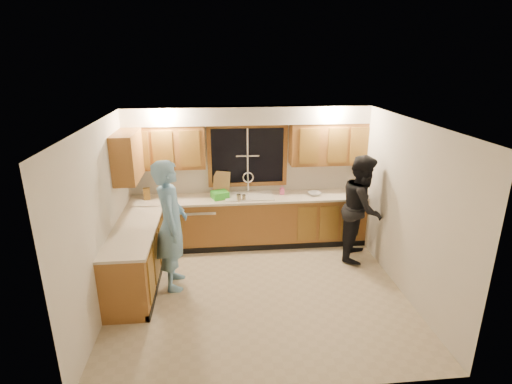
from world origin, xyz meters
The scene contains 26 objects.
floor centered at (0.00, 0.00, 0.00)m, with size 4.20×4.20×0.00m, color #BBAB8F.
ceiling centered at (0.00, 0.00, 2.50)m, with size 4.20×4.20×0.00m, color silver.
wall_back centered at (0.00, 1.90, 1.25)m, with size 4.20×4.20×0.00m, color silver.
wall_left centered at (-2.10, 0.00, 1.25)m, with size 3.80×3.80×0.00m, color silver.
wall_right centered at (2.10, 0.00, 1.25)m, with size 3.80×3.80×0.00m, color silver.
base_cabinets_back centered at (0.00, 1.60, 0.44)m, with size 4.20×0.60×0.88m, color #96602B.
base_cabinets_left centered at (-1.80, 0.35, 0.44)m, with size 0.60×1.90×0.88m, color #96602B.
countertop_back centered at (0.00, 1.58, 0.90)m, with size 4.20×0.63×0.04m, color beige.
countertop_left centered at (-1.79, 0.35, 0.90)m, with size 0.63×1.90×0.04m, color beige.
upper_cabinets_left centered at (-1.43, 1.73, 1.83)m, with size 1.35×0.33×0.75m, color #96602B.
upper_cabinets_right centered at (1.43, 1.73, 1.83)m, with size 1.35×0.33×0.75m, color #96602B.
upper_cabinets_return centered at (-1.94, 1.12, 1.83)m, with size 0.33×0.90×0.75m, color #96602B.
soffit centered at (0.00, 1.72, 2.35)m, with size 4.20×0.35×0.30m, color silver.
window_frame centered at (0.00, 1.89, 1.60)m, with size 1.44×0.03×1.14m.
sink centered at (0.00, 1.60, 0.86)m, with size 0.86×0.52×0.57m.
dishwasher centered at (-0.85, 1.59, 0.41)m, with size 0.60×0.56×0.82m, color white.
stove centered at (-1.80, -0.22, 0.45)m, with size 0.58×0.75×0.90m, color white.
man centered at (-1.24, 0.31, 0.98)m, with size 0.71×0.47×1.95m, color #71A9D6.
woman centered at (1.84, 0.92, 0.90)m, with size 0.87×0.68×1.79m, color black.
knife_block centered at (-1.79, 1.64, 1.02)m, with size 0.11×0.09×0.20m, color olive.
cutting_board centered at (-0.48, 1.82, 1.13)m, with size 0.31×0.02×0.42m, color tan.
dish_crate centered at (-0.52, 1.57, 0.98)m, with size 0.27×0.25×0.13m, color green.
soap_bottle centered at (0.61, 1.68, 1.00)m, with size 0.08×0.08×0.17m, color #E35693.
bowl centered at (1.18, 1.57, 0.95)m, with size 0.23×0.23×0.06m, color silver.
can_left centered at (-0.20, 1.37, 0.99)m, with size 0.07×0.07×0.13m, color #C2B795.
can_right centered at (-0.11, 1.38, 0.98)m, with size 0.06×0.06×0.11m, color #C2B795.
Camera 1 is at (-0.56, -5.10, 3.29)m, focal length 28.00 mm.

